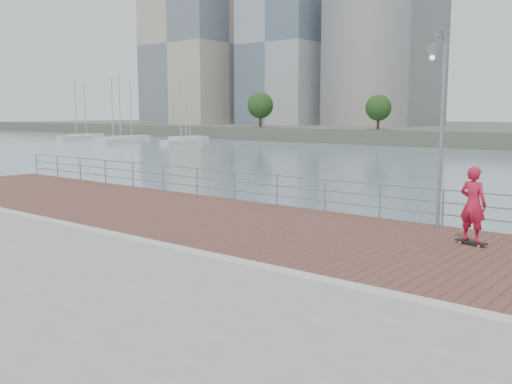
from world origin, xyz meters
The scene contains 8 objects.
water centered at (0.00, 0.00, -2.00)m, with size 400.00×400.00×0.00m, color slate.
brick_lane centered at (0.00, 3.60, 0.01)m, with size 40.00×6.80×0.02m, color brown.
curb centered at (0.00, 0.00, 0.03)m, with size 40.00×0.40×0.06m, color #B7B5AD.
guardrail centered at (0.00, 7.00, 0.69)m, with size 39.06×0.06×1.13m.
street_lamp centered at (3.13, 6.11, 3.82)m, with size 0.39×1.14×5.37m.
skateboard centered at (4.59, 5.03, 0.09)m, with size 0.84×0.38×0.09m.
skateboarder centered at (4.59, 5.03, 1.07)m, with size 0.70×0.46×1.93m, color red.
marina centered at (-77.66, 60.48, -1.47)m, with size 36.92×21.25×11.72m.
Camera 1 is at (9.29, -9.41, 3.36)m, focal length 40.00 mm.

